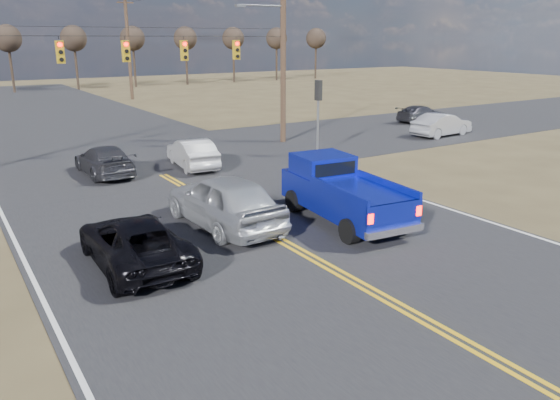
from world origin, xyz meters
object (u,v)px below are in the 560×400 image
cross_car_east_far (421,114)px  dgrey_car_queue (104,161)px  pickup_truck (341,192)px  white_car_queue (192,153)px  cross_car_east_near (442,125)px  silver_suv (224,200)px  black_suv (135,242)px

cross_car_east_far → dgrey_car_queue: bearing=93.5°
pickup_truck → white_car_queue: size_ratio=1.35×
cross_car_east_near → cross_car_east_far: size_ratio=1.05×
silver_suv → white_car_queue: 8.81m
pickup_truck → dgrey_car_queue: 11.80m
silver_suv → cross_car_east_far: 26.13m
white_car_queue → cross_car_east_far: bearing=-160.0°
dgrey_car_queue → pickup_truck: bearing=114.2°
pickup_truck → cross_car_east_near: bearing=37.4°
pickup_truck → black_suv: size_ratio=1.18×
pickup_truck → white_car_queue: (-0.97, 9.98, -0.30)m
dgrey_car_queue → cross_car_east_far: (24.00, 3.84, -0.05)m
dgrey_car_queue → cross_car_east_far: dgrey_car_queue is taller
white_car_queue → cross_car_east_near: 16.71m
pickup_truck → silver_suv: bearing=162.3°
silver_suv → cross_car_east_far: silver_suv is taller
black_suv → white_car_queue: 11.62m
cross_car_east_far → black_suv: bearing=113.4°
black_suv → cross_car_east_far: 29.88m
cross_car_east_near → white_car_queue: bearing=84.0°
silver_suv → white_car_queue: (2.59, 8.41, -0.20)m
black_suv → dgrey_car_queue: size_ratio=1.05×
silver_suv → dgrey_car_queue: (-1.33, 9.17, -0.23)m
cross_car_east_near → cross_car_east_far: (3.37, 4.95, -0.11)m
dgrey_car_queue → cross_car_east_far: 24.30m
dgrey_car_queue → cross_car_east_near: (20.63, -1.11, 0.06)m
black_suv → cross_car_east_far: (26.12, 14.52, -0.06)m
pickup_truck → cross_car_east_near: pickup_truck is taller
silver_suv → pickup_truck: bearing=154.2°
cross_car_east_far → silver_suv: bearing=114.2°
silver_suv → black_suv: bearing=21.5°
silver_suv → black_suv: silver_suv is taller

